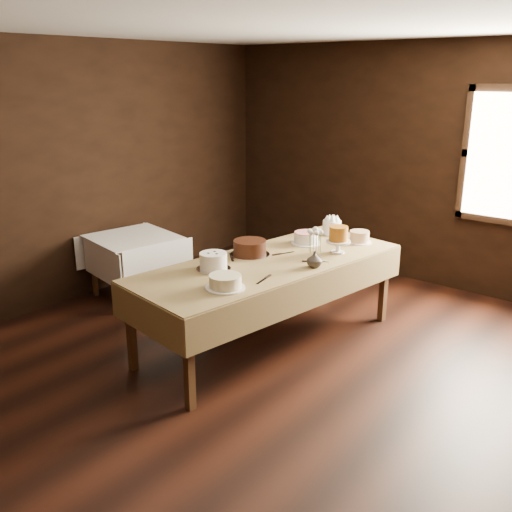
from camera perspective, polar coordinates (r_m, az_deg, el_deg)
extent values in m
cube|color=black|center=(5.12, -1.45, -10.72)|extent=(5.00, 6.00, 0.01)
cube|color=beige|center=(4.51, -1.75, 22.35)|extent=(5.00, 6.00, 0.01)
cube|color=black|center=(7.11, 14.67, 8.83)|extent=(5.00, 0.02, 2.80)
cube|color=black|center=(6.50, -18.61, 7.68)|extent=(0.02, 6.00, 2.80)
cube|color=#3F2715|center=(4.99, -12.35, -7.21)|extent=(0.07, 0.07, 0.74)
cube|color=#3F2715|center=(6.43, 6.58, -1.09)|extent=(0.07, 0.07, 0.74)
cube|color=#3F2715|center=(4.35, -6.68, -10.77)|extent=(0.07, 0.07, 0.74)
cube|color=#3F2715|center=(5.96, 12.59, -2.99)|extent=(0.07, 0.07, 0.74)
cube|color=#3F2715|center=(5.20, 1.32, -0.87)|extent=(1.31, 2.67, 0.04)
cube|color=tan|center=(5.19, 1.32, -0.59)|extent=(1.38, 2.74, 0.01)
cube|color=#3F2715|center=(6.73, -15.85, -1.16)|extent=(0.06, 0.06, 0.66)
cube|color=#3F2715|center=(7.01, -10.89, -0.02)|extent=(0.06, 0.06, 0.66)
cube|color=#3F2715|center=(6.15, -13.20, -2.74)|extent=(0.06, 0.06, 0.66)
cube|color=#3F2715|center=(6.46, -7.92, -1.43)|extent=(0.06, 0.06, 0.66)
cube|color=#3F2715|center=(6.47, -12.17, 1.65)|extent=(0.90, 0.90, 0.04)
cube|color=white|center=(6.46, -12.18, 1.88)|extent=(0.99, 0.99, 0.01)
cylinder|color=silver|center=(6.11, 7.54, 2.22)|extent=(0.23, 0.23, 0.01)
cylinder|color=white|center=(6.09, 7.57, 2.88)|extent=(0.20, 0.20, 0.14)
cylinder|color=white|center=(5.85, 10.23, 1.39)|extent=(0.25, 0.25, 0.01)
cylinder|color=beige|center=(5.83, 10.26, 1.95)|extent=(0.26, 0.26, 0.11)
cylinder|color=white|center=(5.74, 4.99, 1.28)|extent=(0.30, 0.30, 0.01)
cylinder|color=white|center=(5.72, 5.01, 1.81)|extent=(0.33, 0.33, 0.10)
cylinder|color=white|center=(5.46, 8.16, 0.97)|extent=(0.24, 0.24, 0.13)
cylinder|color=#B36719|center=(5.42, 8.22, 2.34)|extent=(0.21, 0.21, 0.14)
cylinder|color=silver|center=(5.36, -0.61, 0.14)|extent=(0.37, 0.37, 0.01)
cylinder|color=black|center=(5.34, -0.62, 0.87)|extent=(0.32, 0.32, 0.13)
cylinder|color=silver|center=(4.98, -4.25, -1.31)|extent=(0.30, 0.30, 0.01)
cylinder|color=white|center=(4.96, -4.27, -0.48)|extent=(0.29, 0.29, 0.14)
cylinder|color=white|center=(4.55, -3.07, -3.17)|extent=(0.32, 0.32, 0.01)
cylinder|color=beige|center=(4.53, -3.09, -2.51)|extent=(0.35, 0.35, 0.10)
cube|color=silver|center=(4.69, 0.52, -2.53)|extent=(0.07, 0.24, 0.01)
cube|color=silver|center=(5.43, 3.17, 0.33)|extent=(0.11, 0.23, 0.01)
cube|color=silver|center=(5.20, 6.43, -0.57)|extent=(0.21, 0.16, 0.01)
cube|color=silver|center=(5.24, -2.39, -0.31)|extent=(0.19, 0.18, 0.01)
imported|color=#2D2823|center=(5.04, 5.84, -0.35)|extent=(0.19, 0.19, 0.14)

